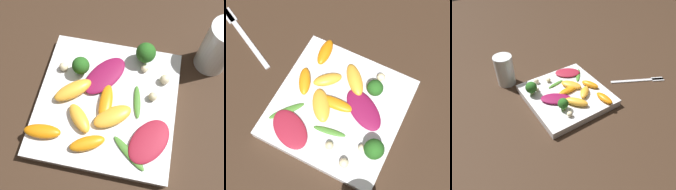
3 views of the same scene
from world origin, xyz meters
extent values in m
plane|color=#382619|center=(0.00, 0.00, 0.00)|extent=(2.40, 2.40, 0.00)
cube|color=white|center=(0.00, 0.00, 0.01)|extent=(0.25, 0.25, 0.02)
cylinder|color=white|center=(-0.18, -0.13, 0.05)|extent=(0.06, 0.06, 0.11)
ellipsoid|color=maroon|center=(0.01, -0.05, 0.03)|extent=(0.09, 0.11, 0.01)
ellipsoid|color=maroon|center=(-0.08, 0.06, 0.03)|extent=(0.09, 0.10, 0.01)
ellipsoid|color=orange|center=(0.02, 0.08, 0.03)|extent=(0.06, 0.05, 0.02)
ellipsoid|color=orange|center=(0.09, 0.08, 0.03)|extent=(0.06, 0.03, 0.02)
ellipsoid|color=#FCAD33|center=(-0.02, 0.03, 0.03)|extent=(0.08, 0.07, 0.02)
ellipsoid|color=#FCAD33|center=(0.06, -0.01, 0.03)|extent=(0.07, 0.07, 0.02)
ellipsoid|color=orange|center=(0.00, 0.01, 0.03)|extent=(0.03, 0.08, 0.01)
ellipsoid|color=#FCAD33|center=(0.04, 0.04, 0.03)|extent=(0.06, 0.06, 0.02)
cylinder|color=#84AD5B|center=(-0.05, -0.10, 0.03)|extent=(0.01, 0.01, 0.02)
sphere|color=#26601E|center=(-0.05, -0.10, 0.05)|extent=(0.04, 0.04, 0.04)
cylinder|color=#84AD5B|center=(0.06, -0.05, 0.03)|extent=(0.01, 0.01, 0.01)
sphere|color=#26601E|center=(0.06, -0.05, 0.05)|extent=(0.03, 0.03, 0.03)
ellipsoid|color=#47842D|center=(-0.05, 0.08, 0.03)|extent=(0.07, 0.06, 0.00)
ellipsoid|color=#47842D|center=(-0.05, -0.01, 0.03)|extent=(0.02, 0.06, 0.01)
sphere|color=beige|center=(-0.08, -0.02, 0.03)|extent=(0.02, 0.02, 0.02)
sphere|color=beige|center=(-0.04, 0.01, 0.03)|extent=(0.01, 0.01, 0.01)
sphere|color=beige|center=(-0.06, -0.08, 0.03)|extent=(0.01, 0.01, 0.01)
sphere|color=beige|center=(-0.10, -0.06, 0.03)|extent=(0.02, 0.02, 0.02)
sphere|color=beige|center=(0.09, -0.05, 0.03)|extent=(0.02, 0.02, 0.02)
camera|label=1|loc=(-0.05, 0.18, 0.46)|focal=42.00mm
camera|label=2|loc=(-0.20, -0.10, 0.59)|focal=50.00mm
camera|label=3|loc=(0.45, -0.30, 0.48)|focal=35.00mm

